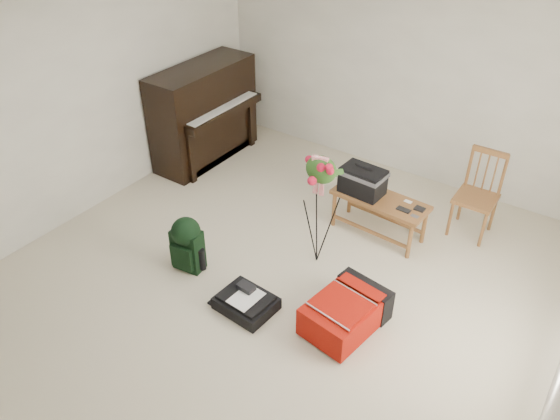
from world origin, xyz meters
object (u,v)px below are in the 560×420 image
Objects in this scene: red_suitcase at (348,309)px; black_duffel at (246,302)px; bench at (368,187)px; dining_chair at (477,195)px; flower_stand at (319,211)px; green_backpack at (187,242)px; piano at (205,115)px.

red_suitcase reaches higher than black_duffel.
red_suitcase is at bearing -64.72° from bench.
red_suitcase is at bearing 27.33° from black_duffel.
dining_chair is 1.78m from flower_stand.
green_backpack is at bearing -134.24° from dining_chair.
red_suitcase is (0.53, -1.33, -0.39)m from bench.
bench is (2.49, -0.27, -0.05)m from piano.
green_backpack reaches higher than red_suitcase.
piano is 1.59× the size of dining_chair.
black_duffel is 0.87m from green_backpack.
dining_chair is 2.70m from black_duffel.
piano is 2.98m from black_duffel.
piano is at bearing 177.15° from bench.
black_duffel is (-1.28, -2.34, -0.38)m from dining_chair.
bench is 1.16m from dining_chair.
dining_chair is at bearing 39.12° from green_backpack.
flower_stand reaches higher than bench.
piano reaches higher than flower_stand.
bench is 1.79m from black_duffel.
flower_stand is at bearing -129.39° from dining_chair.
red_suitcase is 1.37× the size of green_backpack.
flower_stand is (0.17, 0.96, 0.53)m from black_duffel.
flower_stand is at bearing 32.44° from green_backpack.
green_backpack is at bearing 174.84° from black_duffel.
piano is 1.86× the size of red_suitcase.
flower_stand reaches higher than dining_chair.
piano is at bearing -174.54° from dining_chair.
dining_chair reaches higher than green_backpack.
dining_chair is 1.78× the size of black_duffel.
black_duffel is at bearing -42.07° from piano.
bench is at bearing 67.39° from flower_stand.
bench reaches higher than green_backpack.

